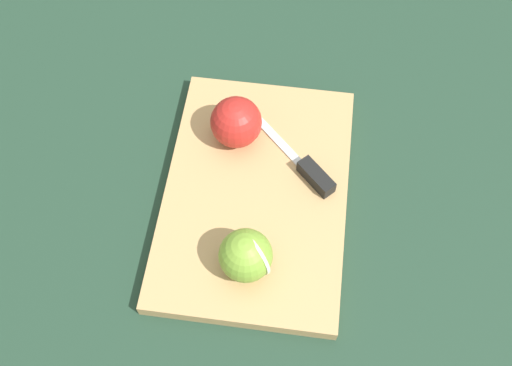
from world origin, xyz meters
The scene contains 5 objects.
ground_plane centered at (0.00, 0.00, 0.00)m, with size 4.00×4.00×0.00m, color #1E3828.
cutting_board centered at (0.00, 0.00, 0.01)m, with size 0.38×0.28×0.02m.
apple_half_left centered at (-0.11, 0.01, 0.05)m, with size 0.07×0.07×0.07m.
apple_half_right centered at (0.09, 0.03, 0.06)m, with size 0.07×0.07×0.07m.
knife centered at (0.03, -0.07, 0.03)m, with size 0.14×0.12×0.02m.
Camera 1 is at (-0.39, -0.01, 0.72)m, focal length 42.00 mm.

